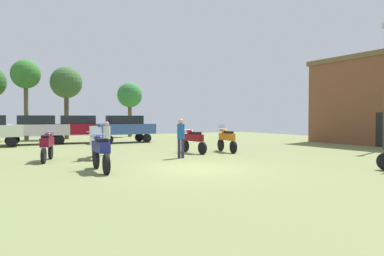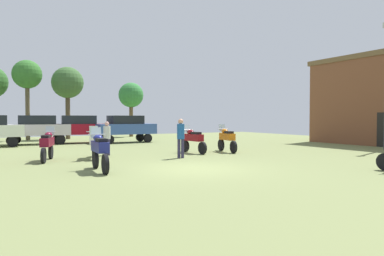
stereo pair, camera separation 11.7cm
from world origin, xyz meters
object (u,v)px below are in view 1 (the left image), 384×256
Objects in this scene: person_2 at (107,136)px; tree_3 at (130,96)px; motorcycle_7 at (227,138)px; tree_7 at (26,76)px; motorcycle_5 at (193,139)px; car_5 at (37,127)px; person_1 at (181,135)px; tree_6 at (66,83)px; motorcycle_9 at (94,142)px; car_1 at (125,127)px; motorcycle_6 at (47,144)px; car_3 at (78,127)px; motorcycle_8 at (101,150)px.

tree_3 reaches higher than person_2.
motorcycle_7 is 18.67m from tree_7.
car_5 is at bearing 116.92° from motorcycle_5.
tree_6 reaches higher than person_1.
tree_3 is at bearing -98.65° from motorcycle_9.
person_2 is (-3.70, -8.14, -0.20)m from car_1.
car_1 is 8.08m from tree_6.
car_1 is 0.96× the size of car_5.
motorcycle_5 is 7.14m from motorcycle_6.
motorcycle_5 is 0.43× the size of tree_3.
tree_3 is at bearing 10.46° from tree_6.
motorcycle_5 is 4.41m from person_2.
person_1 is at bearing -102.87° from tree_3.
car_3 is (-5.54, 10.86, 0.44)m from motorcycle_7.
car_1 is at bearing -105.30° from car_3.
person_2 is at bearing 161.98° from motorcycle_5.
person_2 is (2.14, -9.54, -0.20)m from car_5.
motorcycle_7 is at bearing -61.94° from tree_7.
car_3 reaches higher than person_2.
car_1 reaches higher than motorcycle_6.
person_1 is (2.02, -12.24, -0.11)m from car_3.
tree_3 is at bearing -46.05° from car_5.
tree_7 is at bearing 37.25° from car_3.
car_5 reaches higher than motorcycle_5.
person_2 reaches higher than motorcycle_6.
car_3 is at bearing 83.87° from motorcycle_8.
motorcycle_6 is 1.21× the size of person_1.
tree_6 is 0.95× the size of tree_7.
tree_3 reaches higher than person_1.
tree_3 is at bearing 96.95° from motorcycle_7.
motorcycle_9 is 0.32× the size of tree_7.
motorcycle_7 is 1.32× the size of person_2.
motorcycle_8 is 20.31m from tree_6.
motorcycle_6 is 19.79m from tree_3.
car_5 is at bearing -144.83° from tree_3.
tree_6 is at bearing 117.70° from motorcycle_7.
tree_7 is at bearing -33.79° from person_1.
person_1 is (5.48, -1.80, 0.33)m from motorcycle_6.
car_5 is at bearing -119.19° from tree_6.
tree_6 is (-2.91, 6.63, 3.60)m from car_1.
car_1 is (-2.44, 9.58, 0.44)m from motorcycle_7.
motorcycle_7 is 3.80m from person_1.
person_2 is (-4.28, 1.04, 0.24)m from motorcycle_5.
person_2 is at bearing -80.69° from tree_7.
motorcycle_8 reaches higher than motorcycle_6.
motorcycle_5 is at bearing -77.56° from tree_6.
person_2 is at bearing -7.03° from person_1.
motorcycle_9 is at bearing 81.53° from motorcycle_8.
motorcycle_6 is 5.78m from person_1.
person_1 is at bearing -73.95° from tree_7.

